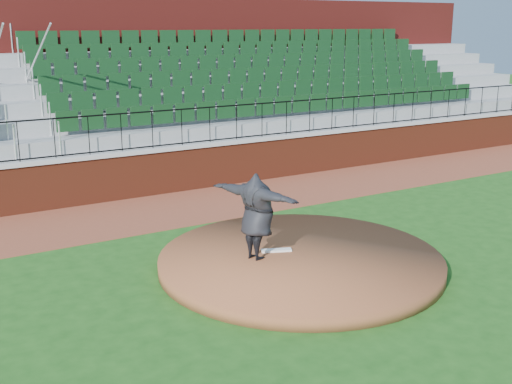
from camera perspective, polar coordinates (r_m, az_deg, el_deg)
ground at (r=12.14m, az=3.66°, el=-7.50°), size 90.00×90.00×0.00m
warning_track at (r=16.62m, az=-6.91°, el=-1.36°), size 34.00×3.20×0.01m
field_wall at (r=17.90m, az=-9.07°, el=1.70°), size 34.00×0.35×1.20m
wall_cap at (r=17.77m, az=-9.15°, el=3.74°), size 34.00×0.45×0.10m
wall_railing at (r=17.67m, az=-9.22°, el=5.49°), size 34.00×0.05×1.00m
seating_stands at (r=20.14m, az=-12.20°, el=7.91°), size 34.00×5.10×4.60m
concourse_wall at (r=22.76m, az=-14.60°, el=9.66°), size 34.00×0.50×5.50m
pitchers_mound at (r=12.54m, az=3.97°, el=-6.16°), size 5.50×5.50×0.25m
pitching_rubber at (r=12.66m, az=1.83°, el=-5.21°), size 0.61×0.36×0.04m
pitcher at (r=12.03m, az=0.06°, el=-2.19°), size 1.18×2.13×1.68m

